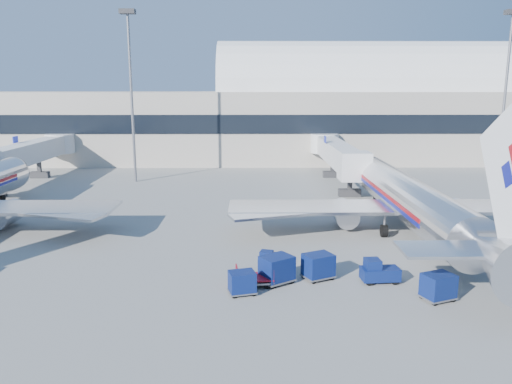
{
  "coord_description": "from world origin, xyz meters",
  "views": [
    {
      "loc": [
        -4.01,
        -37.74,
        12.56
      ],
      "look_at": [
        -3.62,
        6.0,
        3.47
      ],
      "focal_mm": 35.0,
      "sensor_mm": 36.0,
      "label": 1
    }
  ],
  "objects_px": {
    "jetbridge_mid": "(31,153)",
    "mast_west": "(130,71)",
    "jetbridge_near": "(335,152)",
    "tug_left": "(268,259)",
    "airliner_main": "(412,201)",
    "cart_train_b": "(277,269)",
    "cart_solo_near": "(438,286)",
    "cart_train_a": "(318,266)",
    "cart_open_red": "(255,279)",
    "mast_east": "(507,71)",
    "cart_train_c": "(242,282)",
    "tug_right": "(504,258)",
    "tug_lead": "(379,272)"
  },
  "relations": [
    {
      "from": "jetbridge_mid",
      "to": "mast_west",
      "type": "relative_size",
      "value": 1.22
    },
    {
      "from": "jetbridge_near",
      "to": "tug_left",
      "type": "bearing_deg",
      "value": -106.85
    },
    {
      "from": "airliner_main",
      "to": "cart_train_b",
      "type": "bearing_deg",
      "value": -137.53
    },
    {
      "from": "cart_train_b",
      "to": "cart_solo_near",
      "type": "height_order",
      "value": "cart_train_b"
    },
    {
      "from": "airliner_main",
      "to": "mast_west",
      "type": "distance_m",
      "value": 41.12
    },
    {
      "from": "cart_train_a",
      "to": "cart_train_b",
      "type": "height_order",
      "value": "cart_train_b"
    },
    {
      "from": "tug_left",
      "to": "cart_train_a",
      "type": "distance_m",
      "value": 4.07
    },
    {
      "from": "cart_train_b",
      "to": "cart_solo_near",
      "type": "xyz_separation_m",
      "value": [
        9.6,
        -2.8,
        -0.1
      ]
    },
    {
      "from": "cart_train_a",
      "to": "cart_open_red",
      "type": "height_order",
      "value": "cart_train_a"
    },
    {
      "from": "jetbridge_near",
      "to": "mast_east",
      "type": "height_order",
      "value": "mast_east"
    },
    {
      "from": "cart_train_c",
      "to": "mast_west",
      "type": "bearing_deg",
      "value": 96.84
    },
    {
      "from": "jetbridge_mid",
      "to": "cart_train_c",
      "type": "relative_size",
      "value": 14.27
    },
    {
      "from": "cart_open_red",
      "to": "tug_left",
      "type": "bearing_deg",
      "value": 67.9
    },
    {
      "from": "cart_train_b",
      "to": "cart_solo_near",
      "type": "relative_size",
      "value": 1.16
    },
    {
      "from": "cart_train_c",
      "to": "cart_open_red",
      "type": "xyz_separation_m",
      "value": [
        0.79,
        1.37,
        -0.33
      ]
    },
    {
      "from": "mast_east",
      "to": "tug_left",
      "type": "height_order",
      "value": "mast_east"
    },
    {
      "from": "cart_train_c",
      "to": "cart_solo_near",
      "type": "bearing_deg",
      "value": -19.79
    },
    {
      "from": "tug_right",
      "to": "cart_solo_near",
      "type": "xyz_separation_m",
      "value": [
        -6.78,
        -5.51,
        0.16
      ]
    },
    {
      "from": "jetbridge_near",
      "to": "jetbridge_mid",
      "type": "bearing_deg",
      "value": 180.0
    },
    {
      "from": "jetbridge_mid",
      "to": "cart_train_a",
      "type": "distance_m",
      "value": 50.85
    },
    {
      "from": "jetbridge_near",
      "to": "cart_open_red",
      "type": "height_order",
      "value": "jetbridge_near"
    },
    {
      "from": "jetbridge_near",
      "to": "tug_left",
      "type": "relative_size",
      "value": 12.45
    },
    {
      "from": "jetbridge_near",
      "to": "cart_open_red",
      "type": "bearing_deg",
      "value": -106.71
    },
    {
      "from": "tug_left",
      "to": "cart_train_a",
      "type": "height_order",
      "value": "cart_train_a"
    },
    {
      "from": "airliner_main",
      "to": "tug_left",
      "type": "xyz_separation_m",
      "value": [
        -12.88,
        -8.29,
        -2.33
      ]
    },
    {
      "from": "jetbridge_near",
      "to": "mast_west",
      "type": "bearing_deg",
      "value": -178.32
    },
    {
      "from": "cart_open_red",
      "to": "jetbridge_near",
      "type": "bearing_deg",
      "value": 66.49
    },
    {
      "from": "tug_right",
      "to": "airliner_main",
      "type": "bearing_deg",
      "value": 143.84
    },
    {
      "from": "tug_right",
      "to": "cart_solo_near",
      "type": "distance_m",
      "value": 8.73
    },
    {
      "from": "jetbridge_mid",
      "to": "cart_solo_near",
      "type": "relative_size",
      "value": 12.1
    },
    {
      "from": "mast_west",
      "to": "tug_right",
      "type": "relative_size",
      "value": 8.4
    },
    {
      "from": "cart_train_a",
      "to": "jetbridge_mid",
      "type": "bearing_deg",
      "value": 107.35
    },
    {
      "from": "tug_lead",
      "to": "tug_right",
      "type": "relative_size",
      "value": 0.95
    },
    {
      "from": "jetbridge_near",
      "to": "mast_west",
      "type": "xyz_separation_m",
      "value": [
        -27.6,
        -0.81,
        10.86
      ]
    },
    {
      "from": "mast_west",
      "to": "mast_east",
      "type": "xyz_separation_m",
      "value": [
        50.0,
        0.0,
        0.0
      ]
    },
    {
      "from": "tug_left",
      "to": "cart_open_red",
      "type": "xyz_separation_m",
      "value": [
        -0.94,
        -3.45,
        -0.15
      ]
    },
    {
      "from": "jetbridge_mid",
      "to": "cart_open_red",
      "type": "relative_size",
      "value": 10.89
    },
    {
      "from": "jetbridge_near",
      "to": "mast_east",
      "type": "bearing_deg",
      "value": -2.07
    },
    {
      "from": "tug_right",
      "to": "tug_left",
      "type": "height_order",
      "value": "tug_right"
    },
    {
      "from": "jetbridge_near",
      "to": "cart_train_a",
      "type": "relative_size",
      "value": 11.34
    },
    {
      "from": "cart_train_c",
      "to": "tug_lead",
      "type": "bearing_deg",
      "value": -3.05
    },
    {
      "from": "jetbridge_near",
      "to": "cart_solo_near",
      "type": "distance_m",
      "value": 40.54
    },
    {
      "from": "mast_east",
      "to": "cart_train_a",
      "type": "xyz_separation_m",
      "value": [
        -29.55,
        -36.11,
        -13.87
      ]
    },
    {
      "from": "jetbridge_near",
      "to": "cart_train_a",
      "type": "xyz_separation_m",
      "value": [
        -7.15,
        -36.92,
        -3.0
      ]
    },
    {
      "from": "tug_lead",
      "to": "cart_train_a",
      "type": "bearing_deg",
      "value": 166.38
    },
    {
      "from": "mast_east",
      "to": "jetbridge_near",
      "type": "bearing_deg",
      "value": 177.93
    },
    {
      "from": "airliner_main",
      "to": "tug_lead",
      "type": "xyz_separation_m",
      "value": [
        -5.65,
        -11.22,
        -2.19
      ]
    },
    {
      "from": "mast_east",
      "to": "cart_open_red",
      "type": "xyz_separation_m",
      "value": [
        -33.82,
        -37.23,
        -14.34
      ]
    },
    {
      "from": "jetbridge_mid",
      "to": "mast_east",
      "type": "bearing_deg",
      "value": -0.72
    },
    {
      "from": "mast_east",
      "to": "cart_train_c",
      "type": "bearing_deg",
      "value": -131.88
    }
  ]
}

